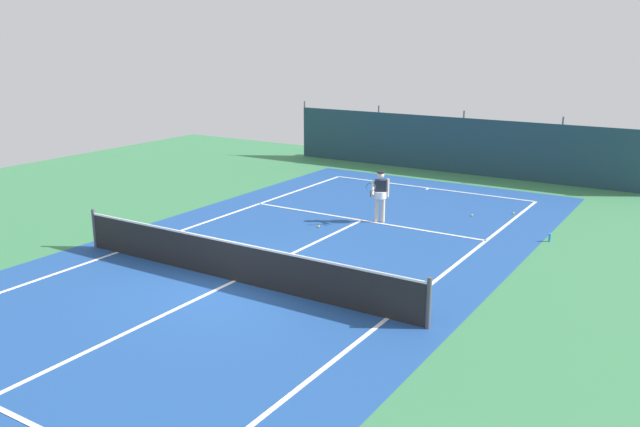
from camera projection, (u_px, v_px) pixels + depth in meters
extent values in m
plane|color=#387A4C|center=(235.00, 281.00, 15.85)|extent=(36.00, 36.00, 0.00)
cube|color=#1E478C|center=(235.00, 281.00, 15.85)|extent=(11.02, 26.60, 0.01)
cube|color=white|center=(429.00, 188.00, 25.58)|extent=(8.22, 0.10, 0.01)
cube|color=white|center=(118.00, 252.00, 17.96)|extent=(0.10, 23.80, 0.01)
cube|color=white|center=(388.00, 318.00, 13.74)|extent=(0.10, 23.80, 0.01)
cube|color=white|center=(362.00, 220.00, 21.08)|extent=(8.22, 0.10, 0.01)
cube|color=white|center=(235.00, 281.00, 15.85)|extent=(0.10, 12.80, 0.01)
cube|color=white|center=(428.00, 189.00, 25.46)|extent=(0.10, 0.30, 0.01)
cube|color=black|center=(234.00, 263.00, 15.73)|extent=(9.92, 0.03, 0.95)
cube|color=white|center=(234.00, 243.00, 15.60)|extent=(9.92, 0.04, 0.05)
cylinder|color=#47474C|center=(95.00, 228.00, 18.28)|extent=(0.10, 0.10, 1.10)
cylinder|color=#47474C|center=(429.00, 303.00, 13.14)|extent=(0.10, 0.10, 1.10)
cube|color=#1E3D4C|center=(462.00, 146.00, 28.07)|extent=(16.22, 0.06, 2.40)
cylinder|color=#595B60|center=(305.00, 129.00, 32.25)|extent=(0.08, 0.08, 2.70)
cylinder|color=#595B60|center=(378.00, 135.00, 30.16)|extent=(0.08, 0.08, 2.70)
cylinder|color=#595B60|center=(462.00, 142.00, 28.08)|extent=(0.08, 0.08, 2.70)
cylinder|color=#595B60|center=(560.00, 151.00, 26.00)|extent=(0.08, 0.08, 2.70)
cube|color=#234C1E|center=(466.00, 159.00, 28.73)|extent=(14.60, 0.70, 1.10)
cylinder|color=beige|center=(383.00, 210.00, 20.80)|extent=(0.12, 0.12, 0.82)
cylinder|color=beige|center=(377.00, 210.00, 20.82)|extent=(0.12, 0.12, 0.82)
cylinder|color=white|center=(380.00, 195.00, 20.68)|extent=(0.40, 0.40, 0.22)
cube|color=#1E232D|center=(380.00, 189.00, 20.63)|extent=(0.41, 0.33, 0.56)
sphere|color=beige|center=(381.00, 175.00, 20.52)|extent=(0.22, 0.22, 0.22)
cylinder|color=black|center=(381.00, 172.00, 20.50)|extent=(0.23, 0.23, 0.04)
cylinder|color=beige|center=(388.00, 188.00, 20.60)|extent=(0.09, 0.09, 0.58)
cylinder|color=beige|center=(373.00, 188.00, 20.54)|extent=(0.30, 0.52, 0.41)
cylinder|color=black|center=(371.00, 194.00, 20.28)|extent=(0.14, 0.26, 0.13)
torus|color=teal|center=(371.00, 187.00, 20.23)|extent=(0.33, 0.24, 0.29)
sphere|color=#CCDB33|center=(319.00, 226.00, 20.32)|extent=(0.07, 0.07, 0.07)
sphere|color=#CCDB33|center=(513.00, 213.00, 21.85)|extent=(0.07, 0.07, 0.07)
sphere|color=#CCDB33|center=(472.00, 215.00, 21.61)|extent=(0.07, 0.07, 0.07)
cube|color=navy|center=(548.00, 153.00, 29.26)|extent=(2.05, 4.30, 0.80)
cube|color=#2D333D|center=(549.00, 138.00, 29.08)|extent=(1.64, 1.98, 0.56)
cylinder|color=black|center=(537.00, 155.00, 30.89)|extent=(0.26, 0.65, 0.64)
cylinder|color=black|center=(576.00, 159.00, 29.88)|extent=(0.26, 0.65, 0.64)
cylinder|color=black|center=(518.00, 164.00, 28.85)|extent=(0.26, 0.65, 0.64)
cylinder|color=black|center=(559.00, 168.00, 27.84)|extent=(0.26, 0.65, 0.64)
cylinder|color=#338CD8|center=(550.00, 238.00, 18.90)|extent=(0.08, 0.08, 0.24)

